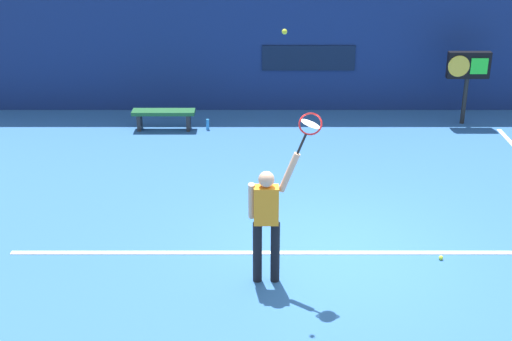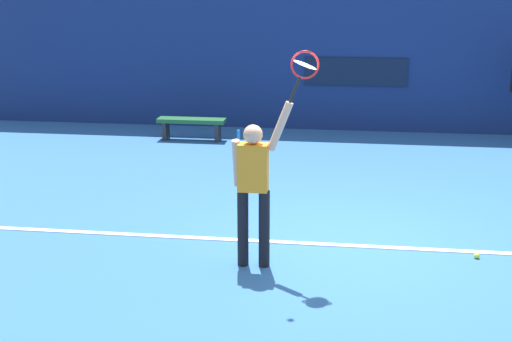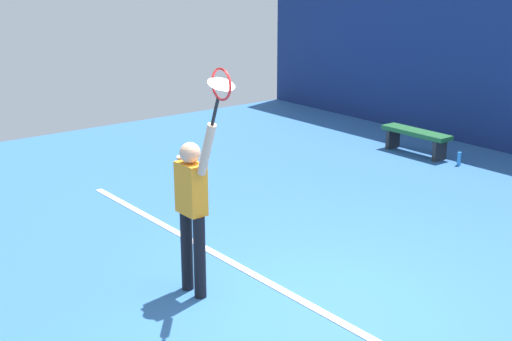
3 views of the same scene
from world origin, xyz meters
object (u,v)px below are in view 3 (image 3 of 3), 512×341
(tennis_racket, at_px, (220,88))
(water_bottle, at_px, (459,159))
(court_bench, at_px, (416,136))
(tennis_player, at_px, (192,205))

(tennis_racket, xyz_separation_m, water_bottle, (-1.79, 6.39, -2.21))
(tennis_racket, height_order, court_bench, tennis_racket)
(court_bench, height_order, water_bottle, court_bench)
(water_bottle, bearing_deg, court_bench, 180.00)
(tennis_player, height_order, water_bottle, tennis_player)
(tennis_racket, relative_size, water_bottle, 2.60)
(court_bench, bearing_deg, water_bottle, 0.00)
(tennis_racket, relative_size, court_bench, 0.45)
(court_bench, distance_m, water_bottle, 1.00)
(tennis_player, height_order, tennis_racket, tennis_racket)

